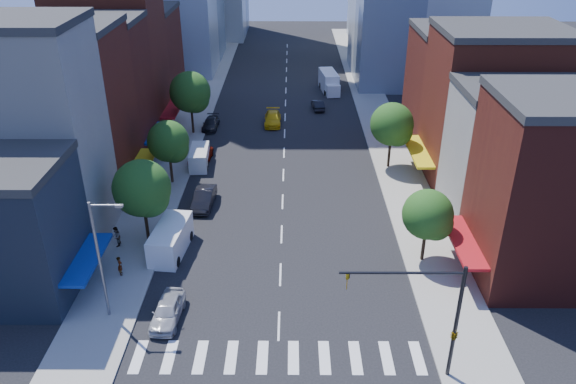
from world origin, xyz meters
name	(u,v)px	position (x,y,z in m)	size (l,w,h in m)	color
ground	(279,326)	(0.00, 0.00, 0.00)	(220.00, 220.00, 0.00)	black
sidewalk_left	(191,122)	(-12.50, 40.00, 0.07)	(5.00, 120.00, 0.15)	gray
sidewalk_right	(379,122)	(12.50, 40.00, 0.07)	(5.00, 120.00, 0.15)	gray
crosswalk	(278,357)	(0.00, -3.00, 0.01)	(19.00, 3.00, 0.01)	silver
bldg_left_1	(22,139)	(-21.00, 12.00, 9.00)	(12.00, 8.00, 18.00)	beige
bldg_left_2	(62,115)	(-21.00, 20.50, 8.00)	(12.00, 9.00, 16.00)	maroon
bldg_left_3	(91,93)	(-21.00, 29.00, 7.50)	(12.00, 8.00, 15.00)	#531A14
bldg_left_4	(112,63)	(-21.00, 37.50, 8.50)	(12.00, 9.00, 17.00)	maroon
bldg_left_5	(134,60)	(-21.00, 47.00, 6.50)	(12.00, 10.00, 13.00)	#531A14
bldg_right_0	(566,194)	(21.00, 6.50, 7.00)	(12.00, 9.00, 14.00)	#531A14
bldg_right_1	(521,159)	(21.00, 15.00, 6.00)	(12.00, 8.00, 12.00)	beige
bldg_right_2	(491,108)	(21.00, 24.00, 7.50)	(12.00, 10.00, 15.00)	maroon
bldg_right_3	(463,88)	(21.00, 34.00, 6.50)	(12.00, 10.00, 13.00)	#531A14
traffic_signal	(447,323)	(9.94, -4.50, 4.16)	(7.24, 2.24, 8.00)	black
streetlight	(101,254)	(-11.81, 1.00, 5.28)	(2.25, 0.25, 9.00)	slate
tree_left_near	(144,190)	(-11.35, 10.92, 4.87)	(4.80, 4.80, 7.30)	black
tree_left_mid	(170,143)	(-11.35, 21.92, 4.53)	(4.20, 4.20, 6.65)	black
tree_left_far	(191,94)	(-11.35, 35.92, 5.20)	(5.00, 5.00, 7.75)	black
tree_right_near	(430,217)	(11.65, 7.92, 4.19)	(4.00, 4.00, 6.20)	black
tree_right_far	(393,126)	(11.65, 25.92, 4.86)	(4.60, 4.60, 7.20)	black
parked_car_front	(168,310)	(-7.77, 0.67, 0.78)	(1.84, 4.56, 1.56)	#A5A6AA
parked_car_second	(204,198)	(-7.50, 17.14, 0.81)	(1.72, 4.93, 1.62)	black
parked_car_third	(200,156)	(-9.32, 27.36, 0.68)	(2.26, 4.91, 1.36)	#999999
parked_car_rear	(211,124)	(-9.50, 37.76, 0.66)	(1.85, 4.55, 1.32)	black
cargo_van_near	(170,240)	(-9.15, 9.04, 1.21)	(2.91, 5.96, 2.45)	white
cargo_van_far	(199,158)	(-9.26, 26.20, 1.00)	(2.16, 4.86, 2.03)	silver
taxi	(273,119)	(-1.59, 39.37, 0.75)	(2.11, 5.20, 1.51)	#E0B20B
traffic_car_oncoming	(318,105)	(4.56, 45.26, 0.66)	(1.40, 4.02, 1.32)	black
traffic_car_far	(329,76)	(6.95, 59.46, 0.75)	(1.78, 4.42, 1.51)	#999999
box_truck	(329,82)	(6.64, 53.78, 1.37)	(3.00, 7.38, 2.89)	white
pedestrian_near	(120,266)	(-12.44, 5.78, 0.95)	(0.58, 0.38, 1.60)	#999999
pedestrian_far	(116,237)	(-13.86, 9.87, 1.04)	(0.87, 0.68, 1.79)	#999999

